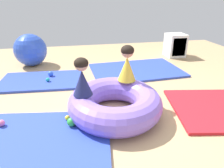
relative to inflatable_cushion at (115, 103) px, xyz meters
The scene contains 14 objects.
ground_plane 0.18m from the inflatable_cushion, 46.94° to the left, with size 8.00×8.00×0.00m, color tan.
gym_mat_near_right 1.72m from the inflatable_cushion, 63.13° to the left, with size 1.80×1.17×0.04m, color #2D47B7.
gym_mat_front 1.73m from the inflatable_cushion, 129.23° to the left, with size 1.45×0.88×0.04m, color #2D47B7.
gym_mat_far_left 1.11m from the inflatable_cushion, 163.55° to the right, with size 1.80×0.99×0.04m, color #2D47B7.
inflatable_cushion is the anchor object (origin of this frame).
child_in_yellow 0.58m from the inflatable_cushion, 53.87° to the left, with size 0.34×0.34×0.50m.
child_in_navy 0.57m from the inflatable_cushion, behind, with size 0.34×0.34×0.47m.
play_ball_green 0.61m from the inflatable_cushion, 160.69° to the right, with size 0.11×0.11×0.11m, color green.
play_ball_blue 1.75m from the inflatable_cushion, 122.16° to the left, with size 0.10×0.10×0.10m, color blue.
play_ball_yellow 0.63m from the inflatable_cushion, behind, with size 0.06×0.06×0.06m, color yellow.
play_ball_pink 1.39m from the inflatable_cushion, behind, with size 0.08×0.08×0.08m, color pink.
play_ball_teal 1.56m from the inflatable_cushion, 128.15° to the left, with size 0.07×0.07×0.07m, color teal.
exercise_ball_large 2.73m from the inflatable_cushion, 120.67° to the left, with size 0.69×0.69×0.69m, color blue.
storage_cube 3.15m from the inflatable_cushion, 49.08° to the left, with size 0.44×0.44×0.56m.
Camera 1 is at (-0.51, -2.27, 1.48)m, focal length 32.49 mm.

